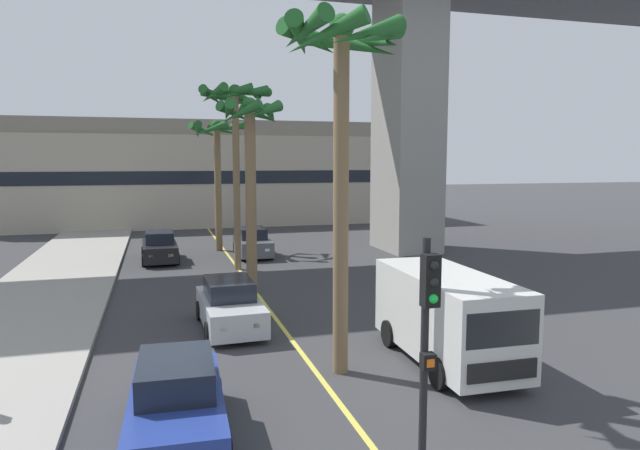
{
  "coord_description": "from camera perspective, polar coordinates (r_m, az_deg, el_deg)",
  "views": [
    {
      "loc": [
        -3.69,
        1.21,
        5.32
      ],
      "look_at": [
        0.0,
        14.0,
        3.77
      ],
      "focal_mm": 31.7,
      "sensor_mm": 36.0,
      "label": 1
    }
  ],
  "objects": [
    {
      "name": "lane_stripe_center",
      "position": [
        23.69,
        -6.77,
        -6.38
      ],
      "size": [
        0.14,
        56.0,
        0.01
      ],
      "primitive_type": "cube",
      "color": "#DBCC4C",
      "rests_on": "ground"
    },
    {
      "name": "pier_building_backdrop",
      "position": [
        48.14,
        -11.75,
        5.08
      ],
      "size": [
        34.26,
        8.04,
        8.39
      ],
      "color": "#BCB29E",
      "rests_on": "ground"
    },
    {
      "name": "car_queue_front",
      "position": [
        11.52,
        -14.28,
        -17.1
      ],
      "size": [
        1.96,
        4.16,
        1.56
      ],
      "color": "navy",
      "rests_on": "ground"
    },
    {
      "name": "car_queue_second",
      "position": [
        31.48,
        -6.82,
        -1.82
      ],
      "size": [
        1.89,
        4.13,
        1.56
      ],
      "color": "#4C5156",
      "rests_on": "ground"
    },
    {
      "name": "car_queue_third",
      "position": [
        18.22,
        -9.1,
        -8.07
      ],
      "size": [
        1.92,
        4.15,
        1.56
      ],
      "color": "#B7BABF",
      "rests_on": "ground"
    },
    {
      "name": "car_queue_fourth",
      "position": [
        30.76,
        -15.89,
        -2.23
      ],
      "size": [
        1.92,
        4.14,
        1.56
      ],
      "color": "black",
      "rests_on": "ground"
    },
    {
      "name": "delivery_van",
      "position": [
        15.29,
        12.68,
        -8.83
      ],
      "size": [
        2.24,
        5.29,
        2.36
      ],
      "color": "silver",
      "rests_on": "ground"
    },
    {
      "name": "traffic_light_median_near",
      "position": [
        8.52,
        10.73,
        -11.28
      ],
      "size": [
        0.24,
        0.37,
        4.2
      ],
      "color": "black",
      "rests_on": "ground"
    },
    {
      "name": "palm_tree_near_median",
      "position": [
        22.15,
        -7.06,
        7.79
      ],
      "size": [
        2.6,
        2.67,
        7.68
      ],
      "color": "brown",
      "rests_on": "ground"
    },
    {
      "name": "palm_tree_mid_median",
      "position": [
        33.35,
        -10.32,
        7.68
      ],
      "size": [
        3.27,
        3.35,
        7.58
      ],
      "color": "brown",
      "rests_on": "ground"
    },
    {
      "name": "palm_tree_far_median",
      "position": [
        13.83,
        2.14,
        14.31
      ],
      "size": [
        3.11,
        3.14,
        8.72
      ],
      "color": "brown",
      "rests_on": "ground"
    },
    {
      "name": "palm_tree_farthest_median",
      "position": [
        27.42,
        -8.48,
        11.23
      ],
      "size": [
        3.52,
        3.53,
        8.82
      ],
      "color": "brown",
      "rests_on": "ground"
    }
  ]
}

